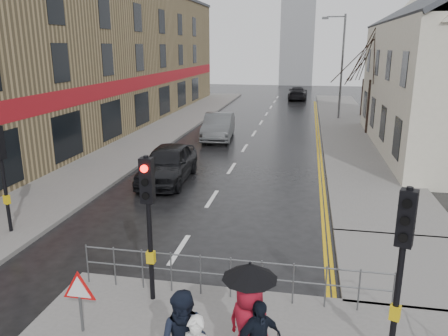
% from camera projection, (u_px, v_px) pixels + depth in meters
% --- Properties ---
extents(ground, '(120.00, 120.00, 0.00)m').
position_uv_depth(ground, '(142.00, 308.00, 9.96)').
color(ground, black).
rests_on(ground, ground).
extents(left_pavement, '(4.00, 44.00, 0.14)m').
position_uv_depth(left_pavement, '(172.00, 124.00, 32.87)').
color(left_pavement, '#605E5B').
rests_on(left_pavement, ground).
extents(right_pavement, '(4.00, 40.00, 0.14)m').
position_uv_depth(right_pavement, '(348.00, 125.00, 32.41)').
color(right_pavement, '#605E5B').
rests_on(right_pavement, ground).
extents(pavement_bridge_right, '(4.00, 4.20, 0.14)m').
position_uv_depth(pavement_bridge_right, '(414.00, 268.00, 11.60)').
color(pavement_bridge_right, '#605E5B').
rests_on(pavement_bridge_right, ground).
extents(building_left_terrace, '(8.00, 42.00, 10.00)m').
position_uv_depth(building_left_terrace, '(92.00, 57.00, 31.59)').
color(building_left_terrace, '#917B53').
rests_on(building_left_terrace, ground).
extents(church_tower, '(5.00, 5.00, 18.00)m').
position_uv_depth(church_tower, '(298.00, 24.00, 65.91)').
color(church_tower, gray).
rests_on(church_tower, ground).
extents(traffic_signal_near_left, '(0.28, 0.27, 3.40)m').
position_uv_depth(traffic_signal_near_left, '(148.00, 204.00, 9.44)').
color(traffic_signal_near_left, black).
rests_on(traffic_signal_near_left, near_pavement).
extents(traffic_signal_near_right, '(0.34, 0.33, 3.40)m').
position_uv_depth(traffic_signal_near_right, '(403.00, 247.00, 7.41)').
color(traffic_signal_near_right, black).
rests_on(traffic_signal_near_right, near_pavement).
extents(traffic_signal_far_left, '(0.34, 0.33, 3.40)m').
position_uv_depth(traffic_signal_far_left, '(1.00, 160.00, 13.13)').
color(traffic_signal_far_left, black).
rests_on(traffic_signal_far_left, left_pavement).
extents(guard_railing_front, '(7.14, 0.04, 1.00)m').
position_uv_depth(guard_railing_front, '(231.00, 269.00, 9.94)').
color(guard_railing_front, '#595B5E').
rests_on(guard_railing_front, near_pavement).
extents(warning_sign, '(0.80, 0.07, 1.35)m').
position_uv_depth(warning_sign, '(79.00, 292.00, 8.68)').
color(warning_sign, '#595B5E').
rests_on(warning_sign, near_pavement).
extents(street_lamp, '(1.83, 0.25, 8.00)m').
position_uv_depth(street_lamp, '(340.00, 60.00, 34.12)').
color(street_lamp, '#595B5E').
rests_on(street_lamp, right_pavement).
extents(tree_near, '(2.40, 2.40, 6.58)m').
position_uv_depth(tree_near, '(373.00, 56.00, 28.03)').
color(tree_near, black).
rests_on(tree_near, right_pavement).
extents(tree_far, '(2.40, 2.40, 5.64)m').
position_uv_depth(tree_far, '(366.00, 63.00, 35.70)').
color(tree_far, black).
rests_on(tree_far, right_pavement).
extents(pedestrian_with_umbrella, '(1.03, 0.96, 2.12)m').
position_uv_depth(pedestrian_with_umbrella, '(249.00, 315.00, 7.54)').
color(pedestrian_with_umbrella, '#A91327').
rests_on(pedestrian_with_umbrella, near_pavement).
extents(car_parked, '(2.08, 4.81, 1.62)m').
position_uv_depth(car_parked, '(168.00, 163.00, 19.08)').
color(car_parked, black).
rests_on(car_parked, ground).
extents(car_mid, '(2.16, 5.08, 1.63)m').
position_uv_depth(car_mid, '(218.00, 126.00, 27.82)').
color(car_mid, '#474A4C').
rests_on(car_mid, ground).
extents(car_far, '(2.08, 4.97, 1.44)m').
position_uv_depth(car_far, '(298.00, 93.00, 48.45)').
color(car_far, black).
rests_on(car_far, ground).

